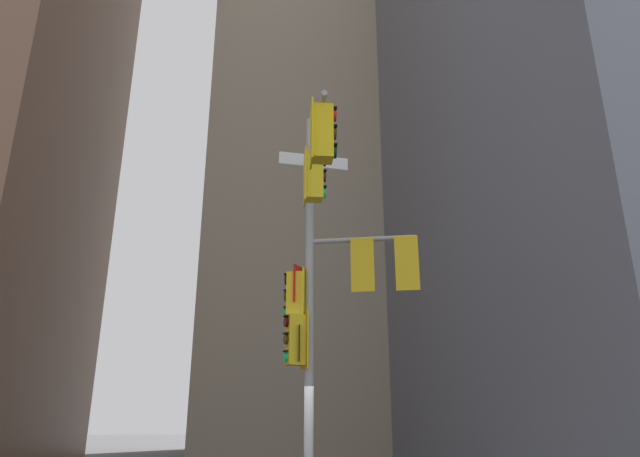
% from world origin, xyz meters
% --- Properties ---
extents(building_tower_right, '(17.95, 17.95, 31.22)m').
position_xyz_m(building_tower_right, '(14.85, 6.77, 15.61)').
color(building_tower_right, slate).
rests_on(building_tower_right, ground).
extents(building_mid_block, '(13.73, 13.73, 52.35)m').
position_xyz_m(building_mid_block, '(3.75, 21.13, 26.17)').
color(building_mid_block, tan).
rests_on(building_mid_block, ground).
extents(signal_pole_assembly, '(2.91, 3.68, 8.47)m').
position_xyz_m(signal_pole_assembly, '(0.25, -0.62, 4.88)').
color(signal_pole_assembly, '#9EA0A3').
rests_on(signal_pole_assembly, ground).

